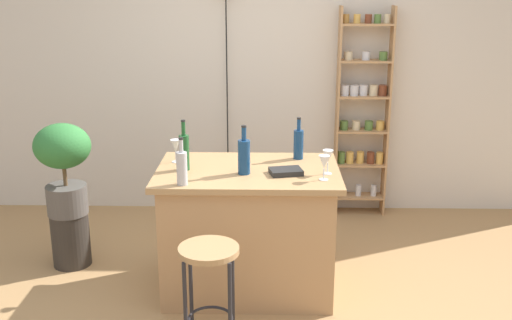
% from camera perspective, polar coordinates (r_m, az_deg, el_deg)
% --- Properties ---
extents(ground, '(12.00, 12.00, 0.00)m').
position_cam_1_polar(ground, '(4.27, -0.85, -13.63)').
color(ground, '#A37A4C').
extents(back_wall, '(6.40, 0.10, 2.80)m').
position_cam_1_polar(back_wall, '(5.68, -0.20, 9.08)').
color(back_wall, beige).
rests_on(back_wall, ground).
extents(kitchen_counter, '(1.25, 0.83, 0.89)m').
position_cam_1_polar(kitchen_counter, '(4.33, -0.74, -6.47)').
color(kitchen_counter, tan).
rests_on(kitchen_counter, ground).
extents(bar_stool, '(0.35, 0.35, 0.67)m').
position_cam_1_polar(bar_stool, '(3.61, -4.38, -10.55)').
color(bar_stool, black).
rests_on(bar_stool, ground).
extents(spice_shelf, '(0.48, 0.18, 1.92)m').
position_cam_1_polar(spice_shelf, '(5.66, 9.90, 4.43)').
color(spice_shelf, tan).
rests_on(spice_shelf, ground).
extents(plant_stool, '(0.29, 0.29, 0.42)m').
position_cam_1_polar(plant_stool, '(4.97, -16.88, -7.06)').
color(plant_stool, '#2D2823').
rests_on(plant_stool, ground).
extents(potted_plant, '(0.42, 0.38, 0.70)m').
position_cam_1_polar(potted_plant, '(4.76, -17.51, -0.11)').
color(potted_plant, '#514C47').
rests_on(potted_plant, plant_stool).
extents(bottle_vinegar, '(0.07, 0.07, 0.30)m').
position_cam_1_polar(bottle_vinegar, '(4.40, 3.98, 1.56)').
color(bottle_vinegar, navy).
rests_on(bottle_vinegar, kitchen_counter).
extents(bottle_soda_blue, '(0.08, 0.08, 0.33)m').
position_cam_1_polar(bottle_soda_blue, '(4.05, -1.13, 0.40)').
color(bottle_soda_blue, navy).
rests_on(bottle_soda_blue, kitchen_counter).
extents(bottle_spirits_clear, '(0.07, 0.07, 0.31)m').
position_cam_1_polar(bottle_spirits_clear, '(3.86, -6.93, -0.66)').
color(bottle_spirits_clear, '#B2B2B7').
rests_on(bottle_spirits_clear, kitchen_counter).
extents(bottle_sauce_amber, '(0.07, 0.07, 0.35)m').
position_cam_1_polar(bottle_sauce_amber, '(4.16, -6.72, 0.82)').
color(bottle_sauce_amber, '#194C23').
rests_on(bottle_sauce_amber, kitchen_counter).
extents(wine_glass_left, '(0.07, 0.07, 0.16)m').
position_cam_1_polar(wine_glass_left, '(3.95, 6.38, -0.24)').
color(wine_glass_left, silver).
rests_on(wine_glass_left, kitchen_counter).
extents(wine_glass_center, '(0.07, 0.07, 0.16)m').
position_cam_1_polar(wine_glass_center, '(4.34, -7.52, 1.29)').
color(wine_glass_center, silver).
rests_on(wine_glass_center, kitchen_counter).
extents(wine_glass_right, '(0.07, 0.07, 0.16)m').
position_cam_1_polar(wine_glass_right, '(4.08, 6.72, 0.29)').
color(wine_glass_right, silver).
rests_on(wine_glass_right, kitchen_counter).
extents(cookbook, '(0.24, 0.19, 0.03)m').
position_cam_1_polar(cookbook, '(4.08, 2.80, -1.07)').
color(cookbook, black).
rests_on(cookbook, kitchen_counter).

